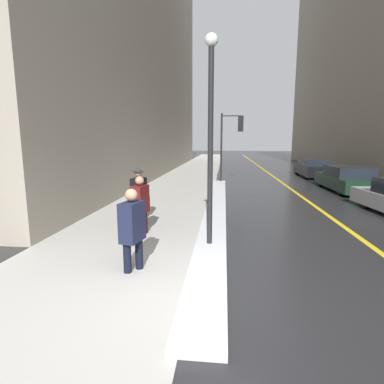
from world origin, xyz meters
TOP-DOWN VIEW (x-y plane):
  - ground_plane at (0.00, 0.00)m, footprint 160.00×160.00m
  - sidewalk_slab at (-2.00, 15.00)m, footprint 4.00×80.00m
  - road_centre_stripe at (4.00, 15.00)m, footprint 0.16×80.00m
  - snow_bank_curb at (0.21, 6.29)m, footprint 0.71×15.11m
  - building_facade_left at (-7.00, 20.00)m, footprint 6.00×36.00m
  - lamp_post at (0.18, 2.40)m, footprint 0.28×0.28m
  - traffic_light_near at (0.96, 13.69)m, footprint 1.31×0.32m
  - pedestrian_in_glasses at (-1.20, 1.01)m, footprint 0.41×0.75m
  - pedestrian_trailing at (-1.69, 3.27)m, footprint 0.40×0.74m
  - pedestrian_in_fedora at (-2.10, 4.53)m, footprint 0.41×0.58m
  - parked_car_dark_green at (6.68, 11.48)m, footprint 1.86×4.59m
  - parked_car_black at (6.79, 17.84)m, footprint 1.99×4.95m

SIDE VIEW (x-z plane):
  - ground_plane at x=0.00m, z-range 0.00..0.00m
  - road_centre_stripe at x=4.00m, z-range 0.00..0.00m
  - sidewalk_slab at x=-2.00m, z-range 0.00..0.01m
  - snow_bank_curb at x=0.21m, z-range 0.00..0.12m
  - parked_car_dark_green at x=6.68m, z-range -0.03..1.20m
  - parked_car_black at x=6.79m, z-range -0.02..1.23m
  - pedestrian_trailing at x=-1.69m, z-range 0.08..1.65m
  - pedestrian_in_glasses at x=-1.20m, z-range 0.09..1.68m
  - pedestrian_in_fedora at x=-2.10m, z-range 0.08..1.78m
  - lamp_post at x=0.18m, z-range 0.48..5.16m
  - traffic_light_near at x=0.96m, z-range 0.91..5.00m
  - building_facade_left at x=-7.00m, z-range 0.00..22.90m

